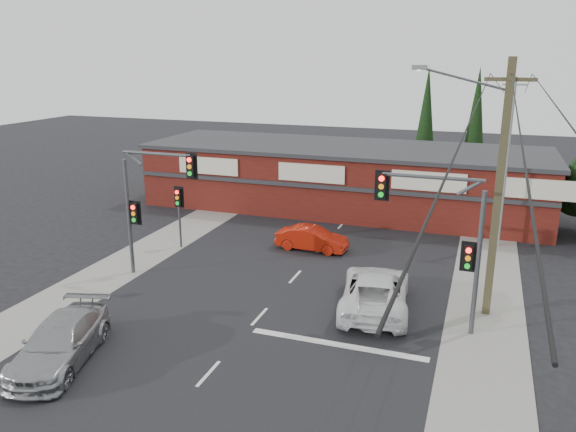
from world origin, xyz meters
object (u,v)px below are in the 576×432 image
(silver_suv, at_px, (60,342))
(utility_pole, at_px, (496,183))
(shop_building, at_px, (343,177))
(red_sedan, at_px, (312,238))
(white_suv, at_px, (375,291))

(silver_suv, relative_size, utility_pole, 0.50)
(silver_suv, bearing_deg, shop_building, 64.39)
(red_sedan, xyz_separation_m, shop_building, (-0.60, 9.00, 1.50))
(red_sedan, bearing_deg, shop_building, 6.02)
(white_suv, height_order, utility_pole, utility_pole)
(red_sedan, bearing_deg, silver_suv, 163.49)
(white_suv, bearing_deg, silver_suv, 31.86)
(shop_building, height_order, utility_pole, utility_pole)
(white_suv, xyz_separation_m, red_sedan, (-4.57, 6.06, -0.16))
(red_sedan, relative_size, shop_building, 0.14)
(red_sedan, height_order, shop_building, shop_building)
(silver_suv, relative_size, shop_building, 0.18)
(silver_suv, distance_m, utility_pole, 16.66)
(white_suv, height_order, shop_building, shop_building)
(silver_suv, height_order, shop_building, shop_building)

